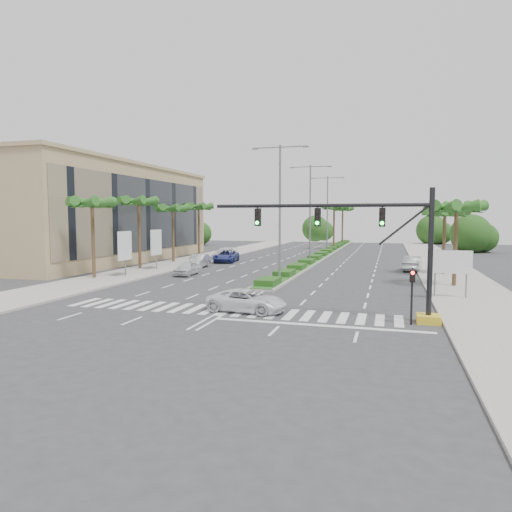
{
  "coord_description": "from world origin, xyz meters",
  "views": [
    {
      "loc": [
        9.4,
        -25.59,
        5.62
      ],
      "look_at": [
        0.64,
        4.3,
        3.0
      ],
      "focal_mm": 32.0,
      "sensor_mm": 36.0,
      "label": 1
    }
  ],
  "objects_px": {
    "car_parked_a": "(187,268)",
    "car_parked_c": "(226,256)",
    "car_crossing": "(247,301)",
    "car_parked_d": "(225,254)",
    "car_parked_b": "(198,261)",
    "car_right": "(412,263)"
  },
  "relations": [
    {
      "from": "car_parked_d",
      "to": "car_parked_b",
      "type": "bearing_deg",
      "value": -86.29
    },
    {
      "from": "car_parked_a",
      "to": "car_parked_c",
      "type": "height_order",
      "value": "car_parked_c"
    },
    {
      "from": "car_right",
      "to": "car_parked_a",
      "type": "bearing_deg",
      "value": 32.26
    },
    {
      "from": "car_parked_d",
      "to": "car_crossing",
      "type": "distance_m",
      "value": 34.19
    },
    {
      "from": "car_crossing",
      "to": "car_right",
      "type": "bearing_deg",
      "value": -16.7
    },
    {
      "from": "car_parked_b",
      "to": "car_right",
      "type": "bearing_deg",
      "value": 2.97
    },
    {
      "from": "car_parked_b",
      "to": "car_right",
      "type": "relative_size",
      "value": 0.96
    },
    {
      "from": "car_parked_c",
      "to": "car_parked_d",
      "type": "distance_m",
      "value": 3.34
    },
    {
      "from": "car_right",
      "to": "car_parked_c",
      "type": "bearing_deg",
      "value": -1.91
    },
    {
      "from": "car_crossing",
      "to": "car_right",
      "type": "relative_size",
      "value": 1.01
    },
    {
      "from": "car_crossing",
      "to": "car_parked_d",
      "type": "bearing_deg",
      "value": 28.56
    },
    {
      "from": "car_parked_c",
      "to": "car_crossing",
      "type": "xyz_separation_m",
      "value": [
        11.71,
        -28.54,
        -0.08
      ]
    },
    {
      "from": "car_parked_d",
      "to": "car_crossing",
      "type": "height_order",
      "value": "car_parked_d"
    },
    {
      "from": "car_parked_b",
      "to": "car_parked_c",
      "type": "height_order",
      "value": "car_parked_b"
    },
    {
      "from": "car_right",
      "to": "car_parked_b",
      "type": "bearing_deg",
      "value": 15.7
    },
    {
      "from": "car_parked_a",
      "to": "car_right",
      "type": "height_order",
      "value": "car_right"
    },
    {
      "from": "car_parked_c",
      "to": "car_right",
      "type": "distance_m",
      "value": 22.5
    },
    {
      "from": "car_crossing",
      "to": "car_parked_b",
      "type": "bearing_deg",
      "value": 36.2
    },
    {
      "from": "car_parked_b",
      "to": "car_parked_d",
      "type": "bearing_deg",
      "value": 87.55
    },
    {
      "from": "car_parked_a",
      "to": "car_right",
      "type": "xyz_separation_m",
      "value": [
        21.36,
        10.09,
        0.11
      ]
    },
    {
      "from": "car_parked_c",
      "to": "car_parked_d",
      "type": "height_order",
      "value": "car_parked_d"
    },
    {
      "from": "car_parked_a",
      "to": "car_parked_d",
      "type": "distance_m",
      "value": 16.75
    }
  ]
}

